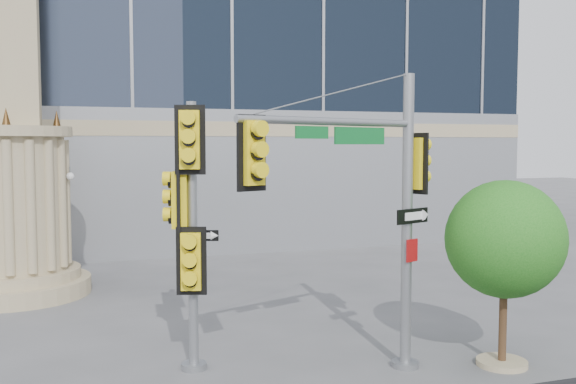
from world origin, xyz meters
name	(u,v)px	position (x,y,z in m)	size (l,w,h in m)	color
ground	(302,372)	(0.00, 0.00, 0.00)	(120.00, 120.00, 0.00)	#545456
monument	(10,112)	(-6.00, 9.00, 5.52)	(4.40, 4.40, 16.60)	tan
main_signal_pole	(371,190)	(1.11, -0.77, 3.70)	(4.42, 2.00, 5.97)	slate
secondary_signal_pole	(189,215)	(-2.11, 0.77, 3.18)	(0.93, 0.86, 5.42)	slate
street_tree	(506,244)	(4.11, -0.93, 2.53)	(2.47, 2.41, 3.85)	tan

